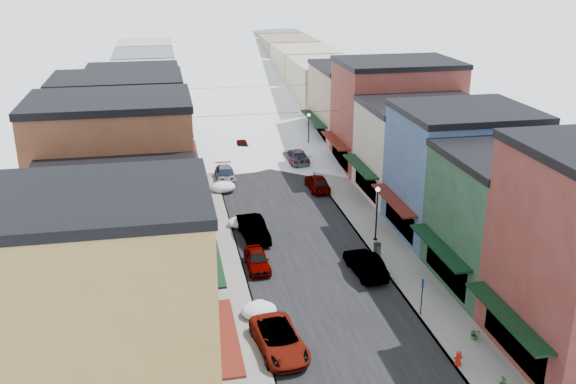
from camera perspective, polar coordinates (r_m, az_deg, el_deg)
name	(u,v)px	position (r m, az deg, el deg)	size (l,w,h in m)	color
road	(240,125)	(87.74, -4.28, 5.93)	(10.00, 160.00, 0.01)	black
sidewalk_left	(191,127)	(87.23, -8.61, 5.72)	(3.20, 160.00, 0.15)	gray
sidewalk_right	(288,123)	(88.71, -0.03, 6.19)	(3.20, 160.00, 0.15)	gray
curb_left	(203,127)	(87.30, -7.59, 5.78)	(0.10, 160.00, 0.15)	slate
curb_right	(277,123)	(88.44, -1.02, 6.14)	(0.10, 160.00, 0.15)	slate
bldg_l_yellow	(109,303)	(32.72, -15.62, -9.47)	(11.30, 8.70, 11.50)	gold
bldg_l_cream	(120,248)	(40.74, -14.73, -4.85)	(11.30, 8.20, 9.50)	beige
bldg_l_brick_near	(116,183)	(47.65, -15.03, 0.77)	(12.30, 8.20, 12.50)	brown
bldg_l_grayblue	(130,170)	(56.22, -13.90, 1.95)	(11.30, 9.20, 9.00)	slate
bldg_l_brick_far	(121,132)	(64.64, -14.59, 5.18)	(13.30, 9.20, 11.00)	brown
bldg_l_tan	(135,113)	(74.41, -13.43, 6.80)	(11.30, 11.20, 10.00)	tan
bldg_r_green	(518,219)	(46.33, 19.77, -2.30)	(11.30, 9.20, 9.50)	#21452E
bldg_r_blue	(461,171)	(53.55, 15.09, 1.77)	(11.30, 9.20, 10.50)	#3B5787
bldg_r_cream	(423,149)	(61.77, 11.88, 3.75)	(12.30, 9.20, 9.00)	beige
bldg_r_brick_far	(395,114)	(69.71, 9.52, 6.83)	(13.30, 9.20, 11.50)	maroon
bldg_r_tan	(358,104)	(78.83, 6.28, 7.78)	(11.30, 11.20, 9.50)	tan
distant_blocks	(222,69)	(109.35, -5.85, 10.86)	(34.00, 55.00, 8.00)	gray
overhead_cables	(252,99)	(74.26, -3.21, 8.24)	(16.40, 15.04, 0.04)	black
car_white_suv	(279,340)	(37.97, -0.78, -13.00)	(2.50, 5.42, 1.51)	silver
car_silver_sedan	(257,260)	(47.21, -2.77, -6.04)	(1.63, 4.06, 1.38)	#9EA1A6
car_dark_hatch	(253,229)	(52.04, -3.09, -3.29)	(1.76, 5.05, 1.66)	black
car_silver_wagon	(225,175)	(65.51, -5.60, 1.55)	(1.97, 4.84, 1.40)	#9B9DA3
car_green_sedan	(365,264)	(46.65, 6.88, -6.36)	(1.69, 4.86, 1.60)	black
car_gray_suv	(317,182)	(62.83, 2.63, 0.87)	(1.83, 4.55, 1.55)	gray
car_black_sedan	(296,156)	(71.11, 0.73, 3.22)	(2.19, 5.38, 1.56)	black
car_lane_silver	(242,147)	(75.09, -4.10, 4.04)	(1.69, 4.21, 1.43)	gray
car_lane_white	(245,117)	(89.03, -3.81, 6.67)	(2.63, 5.70, 1.58)	white
fire_hydrant	(458,359)	(38.01, 14.90, -14.11)	(0.50, 0.38, 0.86)	red
parking_sign	(422,294)	(41.64, 11.83, -8.86)	(0.07, 0.34, 2.52)	black
trash_can	(377,250)	(49.24, 7.93, -5.10)	(0.60, 0.60, 1.02)	#55585A
streetlamp_near	(377,207)	(51.05, 7.91, -1.32)	(0.37, 0.37, 4.49)	black
streetlamp_far	(309,127)	(74.74, 1.85, 5.77)	(0.37, 0.37, 4.43)	black
planter_near	(475,334)	(40.50, 16.26, -12.05)	(0.60, 0.52, 0.67)	#2D5D2A
planter_far	(503,382)	(36.95, 18.57, -15.74)	(0.38, 0.38, 0.68)	#325B29
snow_pile_near	(259,310)	(41.42, -2.60, -10.42)	(2.28, 2.60, 0.96)	white
snow_pile_mid	(240,222)	(54.46, -4.28, -2.68)	(2.09, 2.49, 0.89)	white
snow_pile_far	(223,187)	(62.68, -5.79, 0.46)	(2.41, 2.68, 1.02)	white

